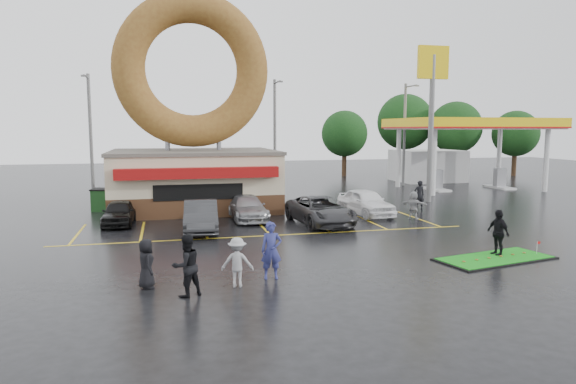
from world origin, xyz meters
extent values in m
plane|color=black|center=(0.00, 0.00, 0.00)|extent=(120.00, 120.00, 0.00)
cube|color=#472B19|center=(-3.00, 13.00, 0.60)|extent=(10.00, 8.00, 1.20)
cube|color=beige|center=(-3.00, 13.00, 2.35)|extent=(10.00, 8.00, 2.30)
cube|color=#59544C|center=(-3.00, 13.00, 3.60)|extent=(10.20, 8.20, 0.20)
cube|color=maroon|center=(-3.00, 8.70, 2.60)|extent=(9.00, 0.60, 0.60)
cylinder|color=slate|center=(-4.60, 13.00, 4.30)|extent=(0.30, 0.30, 1.20)
cylinder|color=slate|center=(-1.40, 13.00, 4.30)|extent=(0.30, 0.30, 1.20)
torus|color=brown|center=(-3.00, 13.00, 8.70)|extent=(9.60, 2.00, 9.60)
cylinder|color=silver|center=(15.00, 15.00, 2.50)|extent=(0.40, 0.40, 5.00)
cylinder|color=silver|center=(25.00, 15.00, 2.50)|extent=(0.40, 0.40, 5.00)
cylinder|color=silver|center=(15.00, 21.00, 2.50)|extent=(0.40, 0.40, 5.00)
cylinder|color=silver|center=(25.00, 21.00, 2.50)|extent=(0.40, 0.40, 5.00)
cube|color=silver|center=(20.00, 18.00, 5.25)|extent=(12.00, 8.00, 0.50)
cube|color=yellow|center=(20.00, 18.00, 5.55)|extent=(12.30, 8.30, 0.70)
cube|color=#99999E|center=(17.00, 18.00, 0.90)|extent=(0.90, 0.60, 1.60)
cube|color=#99999E|center=(23.00, 18.00, 0.90)|extent=(0.90, 0.60, 1.60)
cube|color=silver|center=(20.00, 25.00, 1.50)|extent=(6.00, 5.00, 3.00)
cylinder|color=slate|center=(13.00, 12.00, 5.00)|extent=(0.36, 0.36, 10.00)
cube|color=yellow|center=(13.00, 12.00, 9.50)|extent=(2.20, 0.30, 2.20)
cylinder|color=slate|center=(-10.00, 20.00, 4.50)|extent=(0.24, 0.24, 9.00)
cylinder|color=slate|center=(-10.00, 19.00, 8.70)|extent=(0.12, 2.00, 0.12)
cube|color=slate|center=(-10.00, 18.00, 8.65)|extent=(0.40, 0.18, 0.12)
cylinder|color=slate|center=(4.00, 21.00, 4.50)|extent=(0.24, 0.24, 9.00)
cylinder|color=slate|center=(4.00, 20.00, 8.70)|extent=(0.12, 2.00, 0.12)
cube|color=slate|center=(4.00, 19.00, 8.65)|extent=(0.40, 0.18, 0.12)
cylinder|color=slate|center=(16.00, 22.00, 4.50)|extent=(0.24, 0.24, 9.00)
cylinder|color=slate|center=(16.00, 21.00, 8.70)|extent=(0.12, 2.00, 0.12)
cube|color=slate|center=(16.00, 20.00, 8.65)|extent=(0.40, 0.18, 0.12)
cylinder|color=#332114|center=(26.00, 30.00, 1.44)|extent=(0.50, 0.50, 2.88)
sphere|color=black|center=(26.00, 30.00, 5.20)|extent=(5.60, 5.60, 5.60)
cylinder|color=#332114|center=(32.00, 28.00, 1.26)|extent=(0.50, 0.50, 2.52)
sphere|color=black|center=(32.00, 28.00, 4.55)|extent=(4.90, 4.90, 4.90)
cylinder|color=#332114|center=(22.00, 34.00, 1.62)|extent=(0.50, 0.50, 3.24)
sphere|color=black|center=(22.00, 34.00, 5.85)|extent=(6.30, 6.30, 6.30)
cylinder|color=#332114|center=(14.00, 32.00, 1.26)|extent=(0.50, 0.50, 2.52)
sphere|color=black|center=(14.00, 32.00, 4.55)|extent=(4.90, 4.90, 4.90)
imported|color=black|center=(-7.24, 8.00, 0.65)|extent=(1.71, 3.90, 1.31)
imported|color=#2C2C2E|center=(-3.16, 5.22, 0.76)|extent=(1.92, 4.71, 1.52)
imported|color=#959699|center=(-0.40, 8.00, 0.66)|extent=(1.95, 4.58, 1.32)
imported|color=#333235|center=(3.15, 5.69, 0.74)|extent=(2.96, 5.51, 1.47)
imported|color=white|center=(6.57, 7.73, 0.78)|extent=(2.43, 4.76, 1.55)
imported|color=navy|center=(-1.43, -3.51, 0.97)|extent=(0.75, 0.52, 1.94)
imported|color=black|center=(-4.30, -4.73, 0.95)|extent=(1.15, 1.06, 1.90)
imported|color=#97979A|center=(-2.68, -4.13, 0.80)|extent=(1.14, 0.82, 1.60)
imported|color=black|center=(-5.50, -3.61, 0.79)|extent=(0.66, 0.86, 1.59)
imported|color=black|center=(7.96, -2.59, 0.94)|extent=(0.59, 1.15, 1.87)
imported|color=#9A9A9C|center=(8.72, 5.95, 0.79)|extent=(1.41, 1.31, 1.57)
imported|color=black|center=(10.67, 9.00, 0.91)|extent=(0.69, 0.47, 1.83)
cube|color=#19421A|center=(-8.28, 13.15, 0.65)|extent=(1.97, 1.47, 1.30)
cube|color=black|center=(7.55, -3.05, 0.03)|extent=(5.01, 2.94, 0.05)
cube|color=#168517|center=(7.55, -3.05, 0.06)|extent=(4.76, 2.69, 0.03)
cylinder|color=silver|center=(9.49, -2.97, 0.32)|extent=(0.02, 0.02, 0.53)
cube|color=red|center=(9.56, -2.97, 0.53)|extent=(0.14, 0.01, 0.10)
camera|label=1|loc=(-4.88, -20.05, 5.03)|focal=32.00mm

